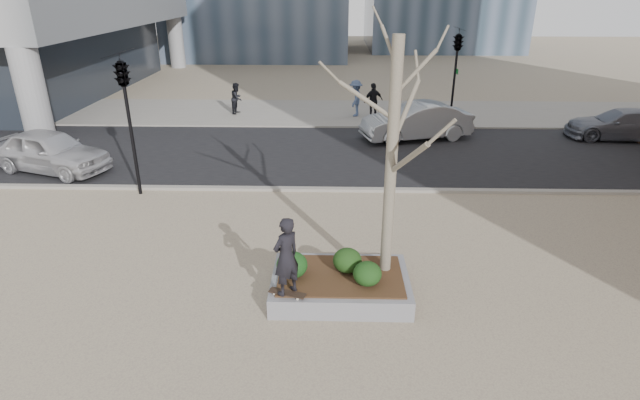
{
  "coord_description": "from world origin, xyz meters",
  "views": [
    {
      "loc": [
        0.8,
        -9.36,
        6.33
      ],
      "look_at": [
        0.5,
        2.0,
        1.4
      ],
      "focal_mm": 28.0,
      "sensor_mm": 36.0,
      "label": 1
    }
  ],
  "objects_px": {
    "planter": "(340,285)",
    "police_car": "(50,151)",
    "skateboarder": "(286,257)",
    "skateboard": "(287,294)"
  },
  "relations": [
    {
      "from": "skateboard",
      "to": "police_car",
      "type": "relative_size",
      "value": 0.17
    },
    {
      "from": "planter",
      "to": "police_car",
      "type": "relative_size",
      "value": 0.67
    },
    {
      "from": "skateboarder",
      "to": "police_car",
      "type": "height_order",
      "value": "skateboarder"
    },
    {
      "from": "skateboard",
      "to": "skateboarder",
      "type": "xyz_separation_m",
      "value": [
        0.0,
        0.0,
        0.88
      ]
    },
    {
      "from": "planter",
      "to": "police_car",
      "type": "xyz_separation_m",
      "value": [
        -10.44,
        7.63,
        0.56
      ]
    },
    {
      "from": "skateboard",
      "to": "police_car",
      "type": "bearing_deg",
      "value": 155.87
    },
    {
      "from": "skateboard",
      "to": "skateboarder",
      "type": "distance_m",
      "value": 0.88
    },
    {
      "from": "skateboarder",
      "to": "police_car",
      "type": "distance_m",
      "value": 12.57
    },
    {
      "from": "planter",
      "to": "skateboard",
      "type": "height_order",
      "value": "skateboard"
    },
    {
      "from": "skateboarder",
      "to": "police_car",
      "type": "xyz_separation_m",
      "value": [
        -9.34,
        8.4,
        -0.59
      ]
    }
  ]
}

